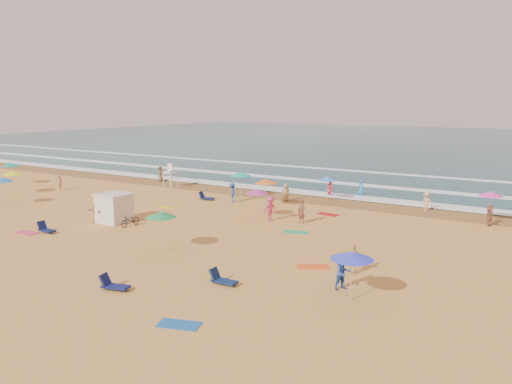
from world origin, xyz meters
The scene contains 12 objects.
ground centered at (0.00, 0.00, 0.00)m, with size 220.00×220.00×0.00m, color gold.
ocean centered at (0.00, 84.00, 0.00)m, with size 220.00×140.00×0.18m, color #0C4756.
wet_sand centered at (0.00, 12.50, 0.01)m, with size 220.00×220.00×0.00m, color olive.
surf_foam centered at (0.00, 21.32, 0.10)m, with size 200.00×18.70×0.05m.
cabana centered at (-6.92, -2.93, 1.00)m, with size 2.00×2.00×2.00m, color silver.
cabana_roof centered at (-6.92, -2.93, 2.06)m, with size 2.20×2.20×0.12m, color silver.
bicycle centered at (-5.02, -3.23, 0.43)m, with size 0.57×1.64×0.86m, color black.
lifeguard_stand centered at (-13.50, 10.80, 1.05)m, with size 1.20×1.20×2.10m, color white, non-canonical shape.
beach_umbrellas centered at (-2.68, 0.29, 2.13)m, with size 53.27×29.71×0.66m.
loungers centered at (2.97, -5.31, 0.17)m, with size 58.57×20.56×0.34m.
towels centered at (-1.21, -3.55, 0.01)m, with size 52.76×22.54×0.03m.
beachgoers centered at (0.15, 5.35, 0.81)m, with size 43.41×23.98×2.11m.
Camera 1 is at (20.59, -27.98, 8.70)m, focal length 35.00 mm.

